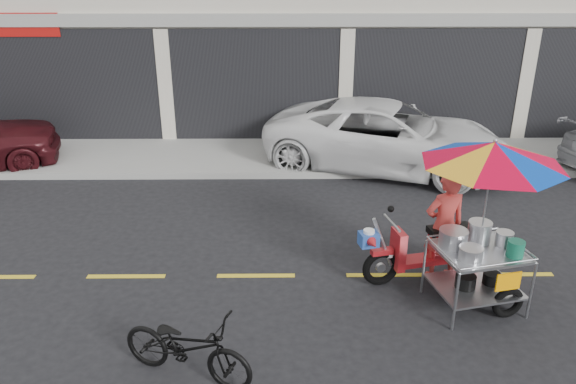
{
  "coord_description": "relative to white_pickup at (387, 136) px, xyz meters",
  "views": [
    {
      "loc": [
        -1.58,
        -7.44,
        4.6
      ],
      "look_at": [
        -1.5,
        0.6,
        1.15
      ],
      "focal_mm": 35.0,
      "sensor_mm": 36.0,
      "label": 1
    }
  ],
  "objects": [
    {
      "name": "ground",
      "position": [
        -0.79,
        -4.7,
        -0.76
      ],
      "size": [
        90.0,
        90.0,
        0.0
      ],
      "primitive_type": "plane",
      "color": "black"
    },
    {
      "name": "food_vendor_rig",
      "position": [
        0.19,
        -5.17,
        0.77
      ],
      "size": [
        2.74,
        2.24,
        2.44
      ],
      "rotation": [
        0.0,
        0.0,
        0.23
      ],
      "color": "black",
      "rests_on": "ground"
    },
    {
      "name": "white_pickup",
      "position": [
        0.0,
        0.0,
        0.0
      ],
      "size": [
        5.98,
        4.17,
        1.52
      ],
      "primitive_type": "imported",
      "rotation": [
        0.0,
        0.0,
        1.24
      ],
      "color": "white",
      "rests_on": "ground"
    },
    {
      "name": "sidewalk",
      "position": [
        -0.79,
        0.8,
        -0.68
      ],
      "size": [
        45.0,
        3.0,
        0.15
      ],
      "primitive_type": "cube",
      "color": "gray",
      "rests_on": "ground"
    },
    {
      "name": "near_bicycle",
      "position": [
        -3.48,
        -6.92,
        -0.32
      ],
      "size": [
        1.75,
        1.15,
        0.87
      ],
      "primitive_type": "imported",
      "rotation": [
        0.0,
        0.0,
        1.19
      ],
      "color": "black",
      "rests_on": "ground"
    },
    {
      "name": "centerline",
      "position": [
        -0.79,
        -4.7,
        -0.75
      ],
      "size": [
        42.0,
        0.1,
        0.01
      ],
      "primitive_type": "cube",
      "color": "gold",
      "rests_on": "ground"
    }
  ]
}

